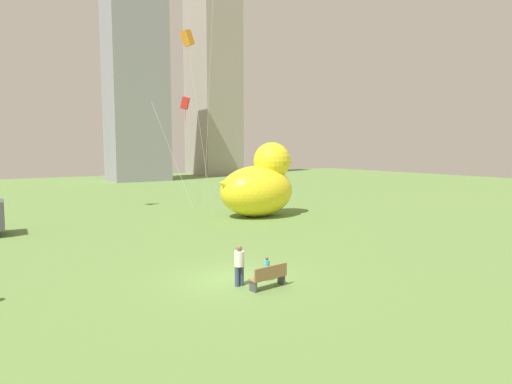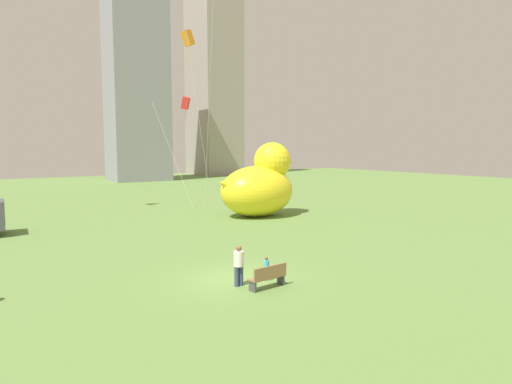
{
  "view_description": "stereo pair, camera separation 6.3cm",
  "coord_description": "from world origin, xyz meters",
  "px_view_note": "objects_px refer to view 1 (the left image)",
  "views": [
    {
      "loc": [
        -8.88,
        -14.9,
        5.34
      ],
      "look_at": [
        4.72,
        5.78,
        2.81
      ],
      "focal_mm": 30.65,
      "sensor_mm": 36.0,
      "label": 1
    },
    {
      "loc": [
        -8.82,
        -14.94,
        5.34
      ],
      "look_at": [
        4.72,
        5.78,
        2.81
      ],
      "focal_mm": 30.65,
      "sensor_mm": 36.0,
      "label": 2
    }
  ],
  "objects_px": {
    "person_adult": "(239,264)",
    "kite_red": "(185,104)",
    "park_bench": "(269,276)",
    "person_child": "(267,267)",
    "giant_inflatable_duck": "(259,185)",
    "kite_orange": "(188,39)"
  },
  "relations": [
    {
      "from": "giant_inflatable_duck",
      "to": "person_adult",
      "type": "bearing_deg",
      "value": -126.3
    },
    {
      "from": "park_bench",
      "to": "kite_orange",
      "type": "relative_size",
      "value": 0.11
    },
    {
      "from": "kite_orange",
      "to": "kite_red",
      "type": "distance_m",
      "value": 8.02
    },
    {
      "from": "person_adult",
      "to": "kite_red",
      "type": "relative_size",
      "value": 0.16
    },
    {
      "from": "person_adult",
      "to": "kite_orange",
      "type": "bearing_deg",
      "value": 71.08
    },
    {
      "from": "kite_red",
      "to": "person_adult",
      "type": "bearing_deg",
      "value": -109.73
    },
    {
      "from": "person_adult",
      "to": "kite_orange",
      "type": "relative_size",
      "value": 0.11
    },
    {
      "from": "person_adult",
      "to": "person_child",
      "type": "relative_size",
      "value": 1.61
    },
    {
      "from": "park_bench",
      "to": "kite_orange",
      "type": "distance_m",
      "value": 23.06
    },
    {
      "from": "park_bench",
      "to": "kite_red",
      "type": "xyz_separation_m",
      "value": [
        7.74,
        24.64,
        8.91
      ]
    },
    {
      "from": "person_adult",
      "to": "kite_red",
      "type": "xyz_separation_m",
      "value": [
        8.52,
        23.77,
        8.5
      ]
    },
    {
      "from": "park_bench",
      "to": "person_adult",
      "type": "distance_m",
      "value": 1.24
    },
    {
      "from": "giant_inflatable_duck",
      "to": "kite_orange",
      "type": "xyz_separation_m",
      "value": [
        -4.29,
        3.44,
        11.09
      ]
    },
    {
      "from": "giant_inflatable_duck",
      "to": "park_bench",
      "type": "bearing_deg",
      "value": -122.55
    },
    {
      "from": "person_adult",
      "to": "kite_orange",
      "type": "height_order",
      "value": "kite_orange"
    },
    {
      "from": "person_child",
      "to": "kite_orange",
      "type": "bearing_deg",
      "value": 74.89
    },
    {
      "from": "person_child",
      "to": "person_adult",
      "type": "bearing_deg",
      "value": 178.13
    },
    {
      "from": "person_child",
      "to": "kite_orange",
      "type": "distance_m",
      "value": 22.26
    },
    {
      "from": "park_bench",
      "to": "giant_inflatable_duck",
      "type": "height_order",
      "value": "giant_inflatable_duck"
    },
    {
      "from": "park_bench",
      "to": "person_child",
      "type": "bearing_deg",
      "value": 60.51
    },
    {
      "from": "person_adult",
      "to": "giant_inflatable_duck",
      "type": "height_order",
      "value": "giant_inflatable_duck"
    },
    {
      "from": "person_adult",
      "to": "giant_inflatable_duck",
      "type": "xyz_separation_m",
      "value": [
        10.26,
        13.97,
        1.56
      ]
    }
  ]
}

